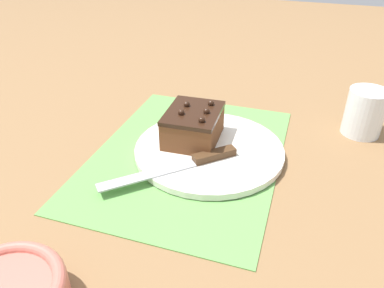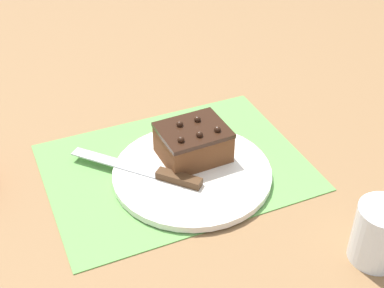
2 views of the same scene
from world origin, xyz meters
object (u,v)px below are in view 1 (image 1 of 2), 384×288
chocolate_cake (195,125)px  drinking_glass (365,112)px  cake_plate (209,150)px  serving_knife (193,161)px

chocolate_cake → drinking_glass: drinking_glass is taller
cake_plate → chocolate_cake: size_ratio=2.30×
cake_plate → drinking_glass: size_ratio=2.93×
serving_knife → drinking_glass: size_ratio=2.08×
chocolate_cake → serving_knife: bearing=15.1°
cake_plate → serving_knife: 0.06m
cake_plate → drinking_glass: drinking_glass is taller
serving_knife → drinking_glass: drinking_glass is taller
serving_knife → chocolate_cake: bearing=-27.7°
chocolate_cake → serving_knife: 0.09m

